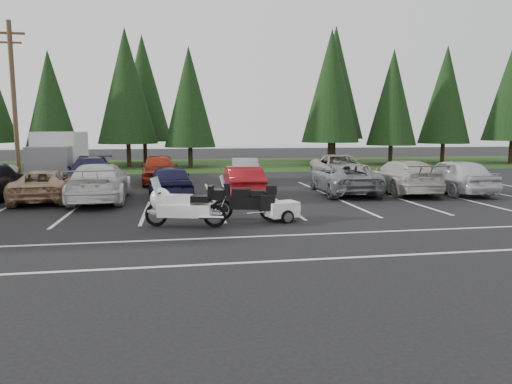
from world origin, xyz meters
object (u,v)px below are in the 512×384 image
object	(u,v)px
utility_pole	(14,100)
car_near_7	(402,177)
car_near_3	(100,182)
car_near_8	(453,176)
car_near_2	(46,185)
car_far_1	(91,172)
touring_motorcycle	(185,202)
car_far_2	(159,169)
car_far_3	(245,171)
car_far_4	(340,168)
car_near_5	(242,182)
adventure_motorcycle	(246,198)
car_near_6	(343,178)
cargo_trailer	(282,211)
car_near_4	(170,181)
box_truck	(57,157)

from	to	relation	value
utility_pole	car_near_7	xyz separation A→B (m)	(19.63, -7.64, -3.91)
car_near_3	car_near_8	world-z (taller)	car_near_8
car_near_2	car_far_1	size ratio (longest dim) A/B	0.90
touring_motorcycle	car_near_3	bearing A→B (deg)	135.40
utility_pole	car_near_2	xyz separation A→B (m)	(3.44, -7.46, -4.03)
car_near_3	car_far_2	bearing A→B (deg)	-111.12
car_near_3	car_far_3	size ratio (longest dim) A/B	1.33
car_near_3	car_far_4	bearing A→B (deg)	-157.05
touring_motorcycle	car_near_5	bearing A→B (deg)	80.71
utility_pole	car_far_4	world-z (taller)	utility_pole
car_near_7	car_far_3	bearing A→B (deg)	-34.98
adventure_motorcycle	car_near_6	bearing A→B (deg)	59.89
car_near_2	car_far_1	bearing A→B (deg)	-105.31
car_near_6	cargo_trailer	bearing A→B (deg)	57.82
car_near_8	car_far_4	world-z (taller)	car_near_8
car_near_4	car_far_2	xyz separation A→B (m)	(-0.69, 5.88, 0.07)
car_near_3	utility_pole	bearing A→B (deg)	-55.73
car_near_8	car_near_3	bearing A→B (deg)	-1.46
car_near_7	touring_motorcycle	distance (m)	12.10
utility_pole	car_near_5	size ratio (longest dim) A/B	2.08
car_far_1	touring_motorcycle	size ratio (longest dim) A/B	1.89
car_near_6	adventure_motorcycle	world-z (taller)	adventure_motorcycle
car_far_1	car_far_4	size ratio (longest dim) A/B	0.96
car_near_2	car_far_3	world-z (taller)	car_far_3
box_truck	car_near_8	world-z (taller)	box_truck
utility_pole	car_near_8	xyz separation A→B (m)	(22.01, -8.14, -3.87)
car_near_3	car_far_2	world-z (taller)	car_far_2
car_near_4	car_near_6	bearing A→B (deg)	176.52
utility_pole	car_far_1	distance (m)	6.35
car_near_5	utility_pole	bearing A→B (deg)	-33.53
car_near_3	car_far_4	world-z (taller)	car_near_3
utility_pole	car_near_5	distance (m)	14.79
car_near_5	car_near_6	world-z (taller)	car_near_6
car_near_4	touring_motorcycle	distance (m)	6.24
car_near_3	car_near_6	distance (m)	11.05
utility_pole	car_far_2	bearing A→B (deg)	-12.20
car_near_4	car_far_1	xyz separation A→B (m)	(-4.28, 5.20, 0.02)
car_near_8	car_far_3	size ratio (longest dim) A/B	1.16
car_near_8	car_near_5	bearing A→B (deg)	-2.01
car_near_4	car_far_3	size ratio (longest dim) A/B	1.07
car_near_4	adventure_motorcycle	xyz separation A→B (m)	(2.58, -5.51, 0.01)
car_near_5	touring_motorcycle	bearing A→B (deg)	66.28
touring_motorcycle	cargo_trailer	world-z (taller)	touring_motorcycle
box_truck	utility_pole	bearing A→B (deg)	-165.96
car_near_3	car_far_1	bearing A→B (deg)	-77.73
car_near_8	car_far_1	xyz separation A→B (m)	(-17.63, 5.74, -0.05)
car_far_1	car_far_2	bearing A→B (deg)	7.21
car_far_3	car_near_4	bearing A→B (deg)	-122.08
car_near_6	cargo_trailer	size ratio (longest dim) A/B	3.68
car_near_2	car_near_7	size ratio (longest dim) A/B	0.89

